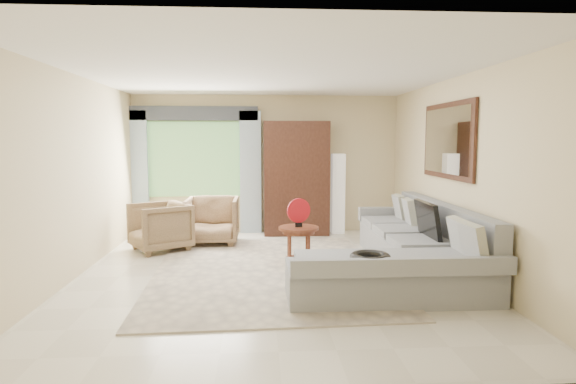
{
  "coord_description": "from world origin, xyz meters",
  "views": [
    {
      "loc": [
        -0.16,
        -6.19,
        1.76
      ],
      "look_at": [
        0.25,
        0.35,
        1.05
      ],
      "focal_mm": 30.0,
      "sensor_mm": 36.0,
      "label": 1
    }
  ],
  "objects": [
    {
      "name": "wall_mirror",
      "position": [
        2.46,
        0.35,
        1.75
      ],
      "size": [
        0.05,
        1.7,
        1.05
      ],
      "color": "black",
      "rests_on": "wall_right"
    },
    {
      "name": "ground",
      "position": [
        0.0,
        0.0,
        0.0
      ],
      "size": [
        6.0,
        6.0,
        0.0
      ],
      "primitive_type": "plane",
      "color": "silver",
      "rests_on": "ground"
    },
    {
      "name": "sectional_sofa",
      "position": [
        1.78,
        -0.18,
        0.28
      ],
      "size": [
        2.3,
        3.46,
        0.9
      ],
      "color": "gray",
      "rests_on": "ground"
    },
    {
      "name": "area_rug",
      "position": [
        -0.03,
        0.12,
        0.01
      ],
      "size": [
        3.14,
        4.11,
        0.02
      ],
      "primitive_type": "cube",
      "rotation": [
        0.0,
        0.0,
        0.04
      ],
      "color": "#C0B198",
      "rests_on": "ground"
    },
    {
      "name": "armchair_left",
      "position": [
        -1.73,
        1.47,
        0.38
      ],
      "size": [
        1.15,
        1.14,
        0.77
      ],
      "primitive_type": "imported",
      "rotation": [
        0.0,
        0.0,
        -1.03
      ],
      "color": "olive",
      "rests_on": "ground"
    },
    {
      "name": "curtain_left",
      "position": [
        -2.4,
        2.88,
        1.15
      ],
      "size": [
        0.4,
        0.08,
        2.3
      ],
      "primitive_type": "cube",
      "color": "#9EB7CC",
      "rests_on": "ground"
    },
    {
      "name": "potted_plant",
      "position": [
        -2.16,
        2.64,
        0.25
      ],
      "size": [
        0.56,
        0.52,
        0.5
      ],
      "primitive_type": "imported",
      "rotation": [
        0.0,
        0.0,
        -0.36
      ],
      "color": "#999999",
      "rests_on": "ground"
    },
    {
      "name": "valance",
      "position": [
        -1.35,
        2.9,
        2.25
      ],
      "size": [
        2.4,
        0.12,
        0.26
      ],
      "primitive_type": "cube",
      "color": "#1E232D",
      "rests_on": "wall_back"
    },
    {
      "name": "coffee_table",
      "position": [
        0.4,
        0.38,
        0.29
      ],
      "size": [
        0.56,
        0.56,
        0.56
      ],
      "rotation": [
        0.0,
        0.0,
        -0.25
      ],
      "color": "#471F12",
      "rests_on": "ground"
    },
    {
      "name": "curtain_right",
      "position": [
        -0.3,
        2.88,
        1.15
      ],
      "size": [
        0.4,
        0.08,
        2.3
      ],
      "primitive_type": "cube",
      "color": "#9EB7CC",
      "rests_on": "ground"
    },
    {
      "name": "armchair_right",
      "position": [
        -0.94,
        1.93,
        0.4
      ],
      "size": [
        0.86,
        0.89,
        0.8
      ],
      "primitive_type": "imported",
      "rotation": [
        0.0,
        0.0,
        -0.01
      ],
      "color": "#9A7B54",
      "rests_on": "ground"
    },
    {
      "name": "floor_lamp",
      "position": [
        1.35,
        2.78,
        0.75
      ],
      "size": [
        0.24,
        0.24,
        1.5
      ],
      "primitive_type": "cube",
      "color": "silver",
      "rests_on": "ground"
    },
    {
      "name": "window",
      "position": [
        -1.35,
        2.97,
        1.4
      ],
      "size": [
        1.8,
        0.04,
        1.4
      ],
      "primitive_type": "cube",
      "color": "#669E59",
      "rests_on": "wall_back"
    },
    {
      "name": "armoire",
      "position": [
        0.55,
        2.72,
        1.05
      ],
      "size": [
        1.2,
        0.55,
        2.1
      ],
      "primitive_type": "cube",
      "color": "black",
      "rests_on": "ground"
    },
    {
      "name": "red_disc",
      "position": [
        0.4,
        0.38,
        0.79
      ],
      "size": [
        0.33,
        0.13,
        0.34
      ],
      "primitive_type": "cylinder",
      "rotation": [
        1.57,
        0.0,
        0.3
      ],
      "color": "#AC1119",
      "rests_on": "coffee_table"
    },
    {
      "name": "tv_screen",
      "position": [
        2.05,
        -0.11,
        0.72
      ],
      "size": [
        0.14,
        0.74,
        0.48
      ],
      "primitive_type": "cube",
      "rotation": [
        0.0,
        -0.17,
        0.0
      ],
      "color": "black",
      "rests_on": "sectional_sofa"
    },
    {
      "name": "garden_hose",
      "position": [
        1.0,
        -1.35,
        0.55
      ],
      "size": [
        0.43,
        0.43,
        0.09
      ],
      "primitive_type": "torus",
      "color": "black",
      "rests_on": "sectional_sofa"
    }
  ]
}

